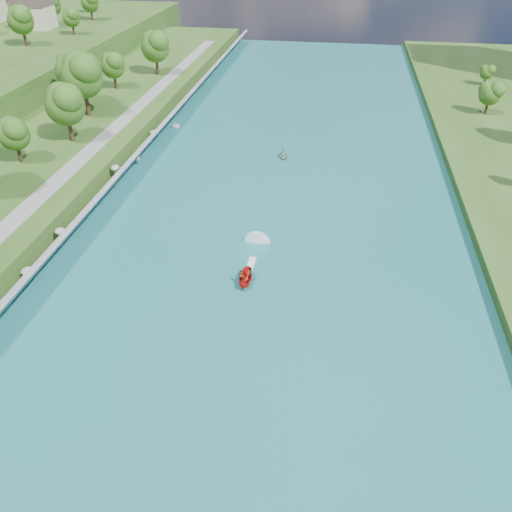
# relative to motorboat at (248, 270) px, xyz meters

# --- Properties ---
(ground) EXTENTS (260.00, 260.00, 0.00)m
(ground) POSITION_rel_motorboat_xyz_m (1.06, -9.27, -0.72)
(ground) COLOR #2D5119
(ground) RESTS_ON ground
(river_water) EXTENTS (55.00, 240.00, 0.10)m
(river_water) POSITION_rel_motorboat_xyz_m (1.06, 10.73, -0.67)
(river_water) COLOR #1B6567
(river_water) RESTS_ON ground
(ridge_west) EXTENTS (60.00, 120.00, 9.00)m
(ridge_west) POSITION_rel_motorboat_xyz_m (-81.44, 85.73, 3.78)
(ridge_west) COLOR #2D5119
(ridge_west) RESTS_ON ground
(riprap_bank) EXTENTS (4.40, 236.00, 4.25)m
(riprap_bank) POSITION_rel_motorboat_xyz_m (-24.79, 9.93, 1.09)
(riprap_bank) COLOR slate
(riprap_bank) RESTS_ON ground
(riverside_path) EXTENTS (3.00, 200.00, 0.10)m
(riverside_path) POSITION_rel_motorboat_xyz_m (-31.44, 10.73, 2.83)
(riverside_path) COLOR gray
(riverside_path) RESTS_ON berm_west
(trees_ridge) EXTENTS (21.91, 66.00, 10.93)m
(trees_ridge) POSITION_rel_motorboat_xyz_m (-71.82, 84.30, 13.22)
(trees_ridge) COLOR #1C4512
(trees_ridge) RESTS_ON ridge_west
(motorboat) EXTENTS (3.60, 18.69, 2.11)m
(motorboat) POSITION_rel_motorboat_xyz_m (0.00, 0.00, 0.00)
(motorboat) COLOR red
(motorboat) RESTS_ON river_water
(raft) EXTENTS (2.76, 3.46, 1.62)m
(raft) POSITION_rel_motorboat_xyz_m (0.14, 35.41, -0.25)
(raft) COLOR gray
(raft) RESTS_ON river_water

